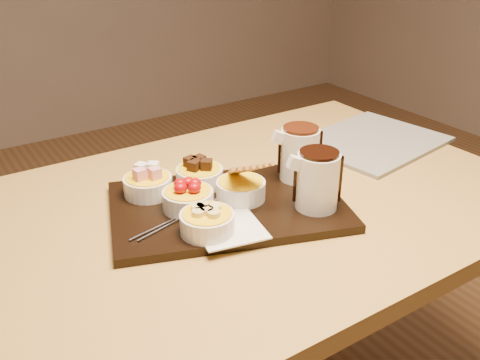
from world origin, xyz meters
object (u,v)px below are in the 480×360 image
bowl_strawberries (188,200)px  dining_table (249,239)px  pitcher_dark_chocolate (317,181)px  pitcher_milk_chocolate (300,154)px  newspaper (372,141)px  serving_board (228,206)px

bowl_strawberries → dining_table: bearing=-2.8°
dining_table → bowl_strawberries: size_ratio=12.00×
pitcher_dark_chocolate → pitcher_milk_chocolate: (0.05, 0.12, 0.00)m
pitcher_milk_chocolate → bowl_strawberries: bearing=-163.6°
pitcher_dark_chocolate → bowl_strawberries: bearing=167.3°
newspaper → dining_table: bearing=-178.8°
serving_board → pitcher_dark_chocolate: (0.14, -0.11, 0.07)m
dining_table → newspaper: newspaper is taller
newspaper → bowl_strawberries: bearing=178.1°
pitcher_milk_chocolate → newspaper: (0.32, 0.09, -0.07)m
serving_board → newspaper: serving_board is taller
dining_table → bowl_strawberries: bearing=177.2°
serving_board → newspaper: size_ratio=1.32×
bowl_strawberries → serving_board: bearing=-15.6°
serving_board → bowl_strawberries: size_ratio=4.60×
bowl_strawberries → pitcher_milk_chocolate: pitcher_milk_chocolate is taller
pitcher_milk_chocolate → newspaper: size_ratio=0.32×
dining_table → newspaper: 0.46m
pitcher_milk_chocolate → newspaper: pitcher_milk_chocolate is taller
serving_board → newspaper: 0.51m
bowl_strawberries → newspaper: (0.58, 0.07, -0.03)m
pitcher_dark_chocolate → dining_table: bearing=139.7°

